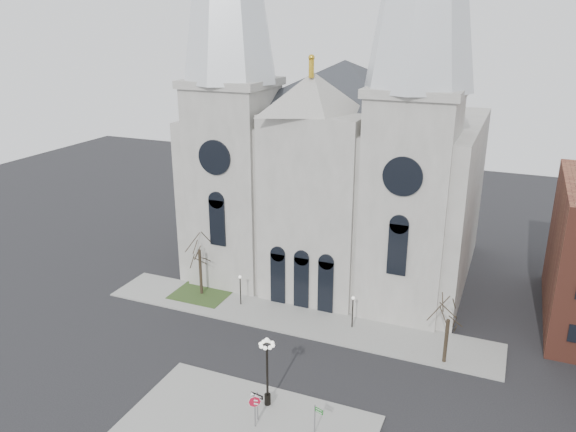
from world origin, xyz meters
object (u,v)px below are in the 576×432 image
at_px(stop_sign, 255,405).
at_px(street_name_sign, 316,417).
at_px(one_way_sign, 257,401).
at_px(globe_lamp, 267,363).

relative_size(stop_sign, street_name_sign, 1.08).
bearing_deg(one_way_sign, street_name_sign, 11.00).
distance_m(stop_sign, street_name_sign, 4.43).
xyz_separation_m(globe_lamp, street_name_sign, (4.51, -1.67, -2.25)).
xyz_separation_m(stop_sign, one_way_sign, (-0.16, 0.73, -0.26)).
height_order(globe_lamp, one_way_sign, globe_lamp).
relative_size(stop_sign, one_way_sign, 1.10).
xyz_separation_m(stop_sign, globe_lamp, (-0.21, 2.61, 1.81)).
relative_size(globe_lamp, street_name_sign, 2.42).
bearing_deg(globe_lamp, stop_sign, -85.46).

